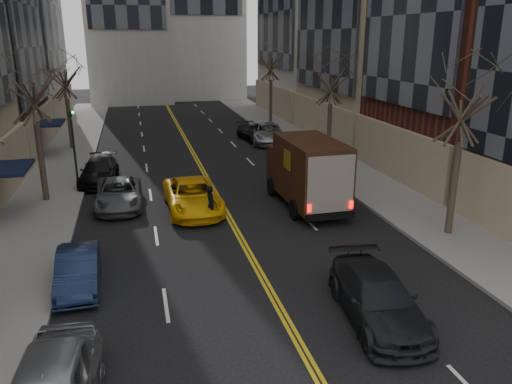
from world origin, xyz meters
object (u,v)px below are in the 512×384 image
(taxi, at_px, (193,196))
(pedestrian, at_px, (211,205))
(ups_truck, at_px, (307,172))
(observer_sedan, at_px, (378,298))

(taxi, bearing_deg, pedestrian, -75.74)
(ups_truck, distance_m, pedestrian, 5.34)
(ups_truck, bearing_deg, taxi, 172.48)
(ups_truck, height_order, pedestrian, ups_truck)
(observer_sedan, relative_size, taxi, 0.95)
(observer_sedan, xyz_separation_m, taxi, (-4.23, 11.26, 0.04))
(ups_truck, bearing_deg, observer_sedan, -98.60)
(observer_sedan, bearing_deg, ups_truck, 88.47)
(observer_sedan, distance_m, taxi, 12.03)
(observer_sedan, bearing_deg, taxi, 116.75)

